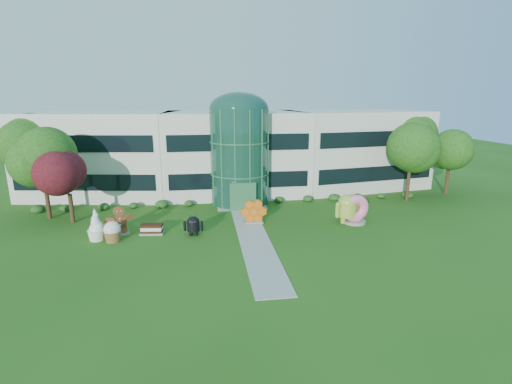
{
  "coord_description": "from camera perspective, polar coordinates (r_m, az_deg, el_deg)",
  "views": [
    {
      "loc": [
        -3.79,
        -26.07,
        10.81
      ],
      "look_at": [
        0.87,
        6.0,
        2.6
      ],
      "focal_mm": 26.0,
      "sensor_mm": 36.0,
      "label": 1
    }
  ],
  "objects": [
    {
      "name": "gingerbread",
      "position": [
        32.12,
        -20.25,
        -4.11
      ],
      "size": [
        2.77,
        1.98,
        2.39
      ],
      "primitive_type": null,
      "rotation": [
        0.0,
        0.0,
        0.42
      ],
      "color": "maroon",
      "rests_on": "ground"
    },
    {
      "name": "ground",
      "position": [
        28.48,
        0.0,
        -8.1
      ],
      "size": [
        140.0,
        140.0,
        0.0
      ],
      "primitive_type": "plane",
      "color": "#215114",
      "rests_on": "ground"
    },
    {
      "name": "walkway",
      "position": [
        30.31,
        -0.54,
        -6.64
      ],
      "size": [
        2.4,
        20.0,
        0.04
      ],
      "primitive_type": "cube",
      "color": "#9E9E93",
      "rests_on": "ground"
    },
    {
      "name": "tree_red",
      "position": [
        36.4,
        -26.8,
        0.27
      ],
      "size": [
        4.0,
        4.0,
        6.0
      ],
      "primitive_type": null,
      "color": "#3F0C14",
      "rests_on": "ground"
    },
    {
      "name": "donut",
      "position": [
        34.05,
        14.96,
        -2.47
      ],
      "size": [
        2.7,
        1.62,
        2.63
      ],
      "primitive_type": null,
      "rotation": [
        0.0,
        0.0,
        0.17
      ],
      "color": "#FB5F8D",
      "rests_on": "ground"
    },
    {
      "name": "ice_cream_sandwich",
      "position": [
        31.64,
        -15.72,
        -5.51
      ],
      "size": [
        1.97,
        1.15,
        0.83
      ],
      "primitive_type": null,
      "rotation": [
        0.0,
        0.0,
        -0.12
      ],
      "color": "black",
      "rests_on": "ground"
    },
    {
      "name": "froyo",
      "position": [
        31.56,
        -23.4,
        -4.62
      ],
      "size": [
        1.57,
        1.57,
        2.51
      ],
      "primitive_type": null,
      "rotation": [
        0.0,
        0.0,
        0.07
      ],
      "color": "white",
      "rests_on": "ground"
    },
    {
      "name": "cupcake",
      "position": [
        30.86,
        -21.23,
        -5.68
      ],
      "size": [
        1.6,
        1.6,
        1.64
      ],
      "primitive_type": null,
      "rotation": [
        0.0,
        0.0,
        -0.19
      ],
      "color": "white",
      "rests_on": "ground"
    },
    {
      "name": "honeycomb",
      "position": [
        32.96,
        -0.38,
        -3.16
      ],
      "size": [
        2.48,
        0.95,
        1.93
      ],
      "primitive_type": null,
      "rotation": [
        0.0,
        0.0,
        -0.03
      ],
      "color": "orange",
      "rests_on": "ground"
    },
    {
      "name": "building",
      "position": [
        44.66,
        -3.34,
        6.27
      ],
      "size": [
        46.0,
        15.0,
        9.3
      ],
      "primitive_type": null,
      "color": "beige",
      "rests_on": "ground"
    },
    {
      "name": "android_green",
      "position": [
        33.88,
        13.83,
        -2.15
      ],
      "size": [
        3.1,
        2.58,
        3.01
      ],
      "primitive_type": null,
      "rotation": [
        0.0,
        0.0,
        0.35
      ],
      "color": "#9FB83B",
      "rests_on": "ground"
    },
    {
      "name": "android_black",
      "position": [
        30.43,
        -9.63,
        -4.93
      ],
      "size": [
        1.76,
        1.27,
        1.87
      ],
      "primitive_type": null,
      "rotation": [
        0.0,
        0.0,
        -0.11
      ],
      "color": "black",
      "rests_on": "ground"
    },
    {
      "name": "trees_backdrop",
      "position": [
        39.8,
        -2.7,
        4.64
      ],
      "size": [
        52.0,
        8.0,
        8.4
      ],
      "primitive_type": null,
      "color": "#184711",
      "rests_on": "ground"
    },
    {
      "name": "atrium",
      "position": [
        38.71,
        -2.56,
        5.42
      ],
      "size": [
        6.0,
        6.0,
        9.8
      ],
      "primitive_type": "cylinder",
      "color": "#194738",
      "rests_on": "ground"
    }
  ]
}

